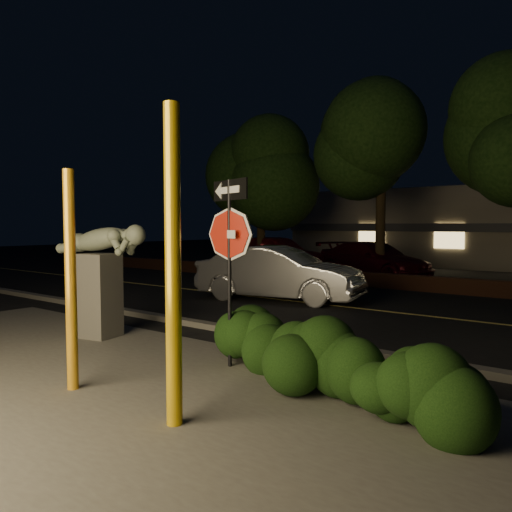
% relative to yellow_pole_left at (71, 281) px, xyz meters
% --- Properties ---
extents(ground, '(90.00, 90.00, 0.00)m').
position_rel_yellow_pole_left_xyz_m(ground, '(0.40, 10.97, -1.42)').
color(ground, black).
rests_on(ground, ground).
extents(patio, '(14.00, 6.00, 0.02)m').
position_rel_yellow_pole_left_xyz_m(patio, '(0.40, -0.03, -1.41)').
color(patio, '#4C4944').
rests_on(patio, ground).
extents(road, '(80.00, 8.00, 0.01)m').
position_rel_yellow_pole_left_xyz_m(road, '(0.40, 7.97, -1.41)').
color(road, black).
rests_on(road, ground).
extents(lane_marking, '(80.00, 0.12, 0.00)m').
position_rel_yellow_pole_left_xyz_m(lane_marking, '(0.40, 7.97, -1.40)').
color(lane_marking, '#D0BA53').
rests_on(lane_marking, road).
extents(curb, '(80.00, 0.25, 0.12)m').
position_rel_yellow_pole_left_xyz_m(curb, '(0.40, 3.87, -1.36)').
color(curb, '#4C4944').
rests_on(curb, ground).
extents(brick_wall, '(40.00, 0.35, 0.50)m').
position_rel_yellow_pole_left_xyz_m(brick_wall, '(0.40, 12.27, -1.17)').
color(brick_wall, '#422215').
rests_on(brick_wall, ground).
extents(parking_lot, '(40.00, 12.00, 0.01)m').
position_rel_yellow_pole_left_xyz_m(parking_lot, '(0.40, 17.97, -1.41)').
color(parking_lot, black).
rests_on(parking_lot, ground).
extents(tree_far_a, '(4.60, 4.60, 7.43)m').
position_rel_yellow_pole_left_xyz_m(tree_far_a, '(-7.60, 13.97, 3.92)').
color(tree_far_a, black).
rests_on(tree_far_a, ground).
extents(tree_far_b, '(5.20, 5.20, 8.41)m').
position_rel_yellow_pole_left_xyz_m(tree_far_b, '(-2.10, 14.17, 4.64)').
color(tree_far_b, black).
rests_on(tree_far_b, ground).
extents(yellow_pole_left, '(0.14, 0.14, 2.83)m').
position_rel_yellow_pole_left_xyz_m(yellow_pole_left, '(0.00, 0.00, 0.00)').
color(yellow_pole_left, orange).
rests_on(yellow_pole_left, ground).
extents(yellow_pole_right, '(0.17, 0.17, 3.38)m').
position_rel_yellow_pole_left_xyz_m(yellow_pole_right, '(1.88, 0.02, 0.27)').
color(yellow_pole_right, gold).
rests_on(yellow_pole_right, ground).
extents(signpost, '(0.90, 0.33, 2.79)m').
position_rel_yellow_pole_left_xyz_m(signpost, '(0.92, 2.03, 0.57)').
color(signpost, black).
rests_on(signpost, ground).
extents(sculpture, '(2.00, 0.92, 2.14)m').
position_rel_yellow_pole_left_xyz_m(sculpture, '(-2.27, 2.02, -0.10)').
color(sculpture, '#4C4944').
rests_on(sculpture, ground).
extents(hedge_center, '(1.94, 1.47, 0.92)m').
position_rel_yellow_pole_left_xyz_m(hedge_center, '(0.94, 2.38, -0.96)').
color(hedge_center, black).
rests_on(hedge_center, ground).
extents(hedge_right, '(1.92, 1.53, 1.11)m').
position_rel_yellow_pole_left_xyz_m(hedge_right, '(2.65, 1.78, -0.86)').
color(hedge_right, black).
rests_on(hedge_right, ground).
extents(hedge_far_right, '(1.57, 1.13, 1.00)m').
position_rel_yellow_pole_left_xyz_m(hedge_far_right, '(3.96, 1.52, -0.92)').
color(hedge_far_right, black).
rests_on(hedge_far_right, ground).
extents(silver_sedan, '(4.88, 2.51, 1.53)m').
position_rel_yellow_pole_left_xyz_m(silver_sedan, '(-2.30, 7.86, -0.65)').
color(silver_sedan, silver).
rests_on(silver_sedan, ground).
extents(parked_car_red, '(5.09, 2.21, 1.71)m').
position_rel_yellow_pole_left_xyz_m(parked_car_red, '(-7.17, 14.51, -0.56)').
color(parked_car_red, maroon).
rests_on(parked_car_red, ground).
extents(parked_car_darkred, '(5.39, 3.46, 1.45)m').
position_rel_yellow_pole_left_xyz_m(parked_car_darkred, '(-2.67, 14.87, -0.69)').
color(parked_car_darkred, '#3D0811').
rests_on(parked_car_darkred, ground).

